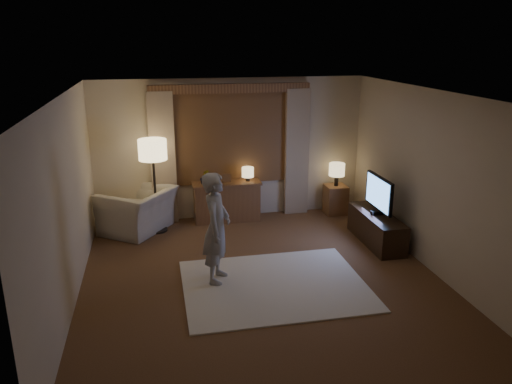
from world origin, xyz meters
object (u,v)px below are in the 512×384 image
object	(u,v)px
sideboard	(227,202)
side_table	(335,199)
armchair	(138,210)
person	(217,228)
tv_stand	(376,228)

from	to	relation	value
sideboard	side_table	world-z (taller)	sideboard
armchair	side_table	size ratio (longest dim) A/B	2.08
sideboard	person	world-z (taller)	person
person	tv_stand	bearing A→B (deg)	-53.58
sideboard	tv_stand	world-z (taller)	sideboard
armchair	side_table	xyz separation A→B (m)	(3.73, 0.16, -0.10)
armchair	side_table	bearing A→B (deg)	128.05
armchair	tv_stand	bearing A→B (deg)	106.31
side_table	person	bearing A→B (deg)	-138.10
tv_stand	person	world-z (taller)	person
armchair	person	distance (m)	2.48
sideboard	armchair	size ratio (longest dim) A/B	1.03
sideboard	armchair	bearing A→B (deg)	-172.45
side_table	armchair	bearing A→B (deg)	-177.49
sideboard	armchair	world-z (taller)	armchair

